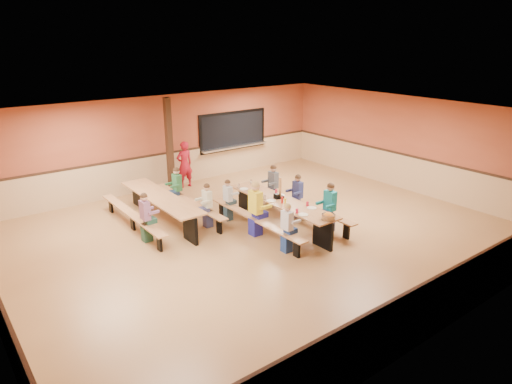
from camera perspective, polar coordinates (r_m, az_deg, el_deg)
ground at (r=11.58m, az=0.58°, el=-5.34°), size 12.00×12.00×0.00m
room_envelope at (r=11.32m, az=0.59°, el=-2.15°), size 12.04×10.04×3.02m
kitchen_pass_through at (r=16.43m, az=-2.88°, el=7.45°), size 2.78×0.28×1.38m
structural_post at (r=14.57m, az=-10.77°, el=5.69°), size 0.18×0.18×3.00m
cafeteria_table_main at (r=11.86m, az=3.09°, el=-2.01°), size 1.91×3.70×0.74m
cafeteria_table_second at (r=12.40m, az=-11.78°, el=-1.45°), size 1.91×3.70×0.74m
seated_child_white_left at (r=10.50m, az=3.89°, el=-4.53°), size 0.35×0.29×1.18m
seated_adult_yellow at (r=11.32m, az=-0.06°, el=-2.15°), size 0.45×0.37×1.38m
seated_child_grey_left at (r=12.30m, az=-3.53°, el=-1.05°), size 0.33×0.27×1.13m
seated_child_teal_right at (r=11.72m, az=9.19°, el=-1.93°), size 0.40×0.33×1.27m
seated_child_navy_right at (r=12.54m, az=5.21°, el=-0.53°), size 0.36×0.30×1.20m
seated_child_char_right at (r=13.28m, az=2.16°, el=0.75°), size 0.38×0.31×1.23m
seated_child_purple_sec at (r=11.32m, az=-13.64°, el=-3.14°), size 0.37×0.31×1.22m
seated_child_green_sec at (r=13.24m, az=-9.80°, el=0.40°), size 0.38×0.31×1.23m
seated_child_tan_sec at (r=11.90m, az=-6.10°, el=-1.72°), size 0.35×0.29×1.17m
standing_woman at (r=15.13m, az=-8.93°, el=3.43°), size 0.57×0.38×1.54m
punch_pitcher at (r=12.46m, az=-0.02°, el=0.65°), size 0.16×0.16×0.22m
chip_bowl at (r=10.68m, az=9.04°, el=-3.01°), size 0.32×0.32×0.15m
napkin_dispenser at (r=11.87m, az=2.58°, el=-0.54°), size 0.10×0.14×0.13m
condiment_mustard at (r=11.46m, az=3.67°, el=-1.19°), size 0.06×0.06×0.17m
condiment_ketchup at (r=11.55m, az=3.28°, el=-1.01°), size 0.06×0.06×0.17m
table_paddle at (r=11.90m, az=3.03°, el=-0.13°), size 0.16×0.16×0.56m
place_settings at (r=11.77m, az=3.12°, el=-0.78°), size 0.65×3.30×0.11m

